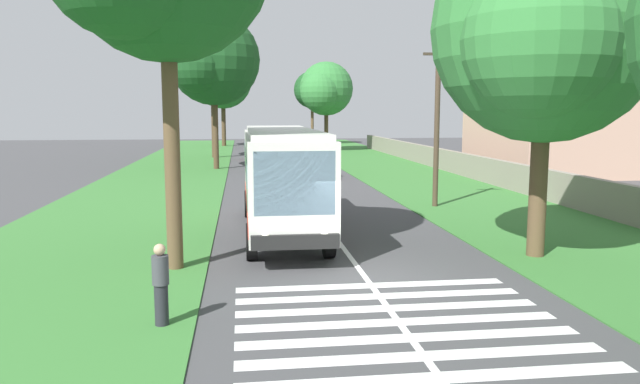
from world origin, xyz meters
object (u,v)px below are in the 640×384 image
roadside_tree_left_3 (212,62)px  roadside_tree_right_2 (325,90)px  roadside_tree_left_0 (211,66)px  roadside_building (549,125)px  trailing_car_0 (317,167)px  trailing_car_1 (304,159)px  roadside_tree_right_0 (311,91)px  roadside_tree_right_3 (540,35)px  coach_bus (281,174)px  utility_pole (437,121)px  roadside_tree_left_1 (221,81)px  trailing_car_2 (260,153)px  pedestrian (161,284)px

roadside_tree_left_3 → roadside_tree_right_2: bearing=-30.0°
roadside_tree_left_0 → roadside_building: roadside_tree_left_0 is taller
trailing_car_0 → trailing_car_1: size_ratio=1.00×
trailing_car_0 → roadside_tree_left_3: size_ratio=0.38×
roadside_tree_right_0 → roadside_tree_right_3: size_ratio=0.93×
coach_bus → roadside_building: size_ratio=0.93×
coach_bus → roadside_tree_left_0: 36.71m
roadside_tree_right_2 → utility_pole: 38.71m
roadside_tree_left_3 → utility_pole: bearing=-151.2°
roadside_tree_right_3 → roadside_building: bearing=-28.7°
roadside_tree_left_1 → roadside_tree_left_0: bearing=179.0°
roadside_tree_right_3 → utility_pole: (9.66, -0.17, -2.65)m
trailing_car_2 → roadside_tree_left_3: roadside_tree_left_3 is taller
roadside_tree_left_0 → roadside_tree_right_2: 14.01m
trailing_car_2 → roadside_tree_right_2: 14.37m
coach_bus → trailing_car_0: 18.63m
roadside_tree_right_0 → roadside_tree_right_3: roadside_tree_right_3 is taller
pedestrian → roadside_building: bearing=-39.2°
trailing_car_0 → pedestrian: 28.36m
roadside_tree_right_0 → roadside_tree_right_2: bearing=-180.0°
roadside_building → trailing_car_0: bearing=93.6°
trailing_car_2 → utility_pole: (-27.73, -7.16, 3.23)m
roadside_tree_right_0 → utility_pole: (-51.08, 0.15, -2.94)m
coach_bus → trailing_car_2: coach_bus is taller
trailing_car_1 → pedestrian: size_ratio=2.54×
roadside_tree_left_1 → coach_bus: bearing=-176.1°
roadside_tree_left_3 → pedestrian: roadside_tree_left_3 is taller
roadside_tree_left_3 → roadside_tree_right_0: size_ratio=1.23×
coach_bus → roadside_building: (19.28, -20.28, 1.24)m
roadside_tree_right_0 → roadside_tree_right_2: (-12.46, -0.01, -0.32)m
utility_pole → roadside_tree_left_1: bearing=12.5°
utility_pole → trailing_car_2: bearing=14.5°
trailing_car_1 → roadside_building: roadside_building is taller
roadside_tree_right_2 → roadside_tree_right_0: bearing=0.0°
trailing_car_0 → pedestrian: (-27.58, 6.60, 0.24)m
trailing_car_1 → coach_bus: bearing=172.3°
roadside_tree_right_3 → roadside_tree_left_1: bearing=10.4°
roadside_tree_right_2 → roadside_tree_right_3: (-48.29, 0.32, 0.03)m
roadside_tree_left_0 → utility_pole: roadside_tree_left_0 is taller
trailing_car_2 → roadside_tree_left_0: roadside_tree_left_0 is taller
roadside_tree_left_0 → roadside_tree_right_0: roadside_tree_left_0 is taller
trailing_car_0 → roadside_tree_right_3: (-22.87, -3.66, 5.87)m
roadside_tree_right_2 → utility_pole: roadside_tree_right_2 is taller
roadside_tree_left_0 → roadside_tree_right_0: bearing=-29.7°
roadside_tree_right_3 → trailing_car_1: bearing=7.2°
roadside_tree_right_3 → roadside_tree_left_3: bearing=20.0°
coach_bus → trailing_car_0: size_ratio=2.60×
trailing_car_0 → trailing_car_2: size_ratio=1.00×
roadside_tree_right_2 → roadside_building: 27.69m
roadside_tree_right_2 → roadside_tree_right_3: bearing=179.6°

